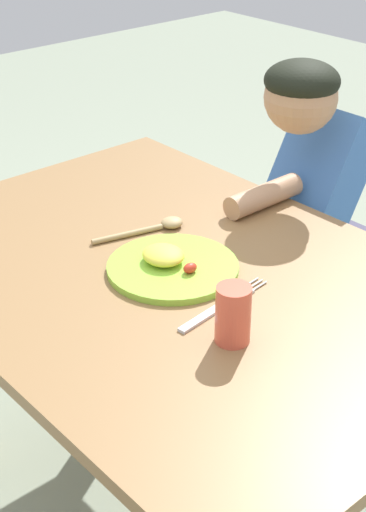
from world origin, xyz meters
TOP-DOWN VIEW (x-y plane):
  - dining_table at (0.00, 0.00)m, footprint 1.21×0.84m
  - plate at (-0.01, 0.00)m, footprint 0.26×0.26m
  - fork at (0.16, -0.02)m, footprint 0.05×0.23m
  - spoon at (-0.15, 0.08)m, footprint 0.08×0.21m
  - drinking_cup at (0.24, -0.08)m, footprint 0.06×0.06m
  - person at (-0.08, 0.54)m, footprint 0.21×0.43m

SIDE VIEW (x-z plane):
  - person at x=-0.08m, z-range 0.04..1.04m
  - dining_table at x=0.00m, z-range 0.22..0.91m
  - fork at x=0.16m, z-range 0.69..0.69m
  - spoon at x=-0.15m, z-range 0.69..0.71m
  - plate at x=-0.01m, z-range 0.68..0.72m
  - drinking_cup at x=0.24m, z-range 0.69..0.79m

